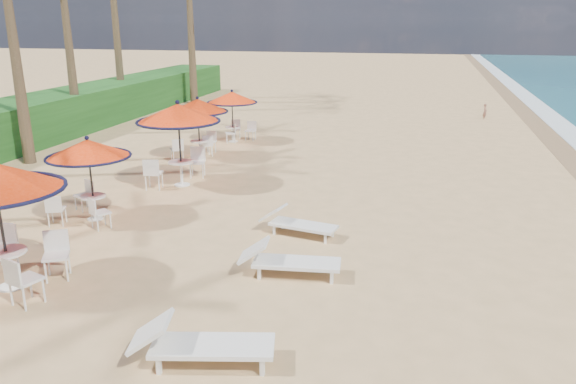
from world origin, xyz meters
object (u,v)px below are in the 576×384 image
Objects in this scene: lounger_near at (198,343)px; lounger_far at (296,222)px; station_2 at (178,121)px; station_3 at (198,113)px; station_1 at (87,159)px; lounger_mid at (286,260)px; station_0 at (0,193)px; station_4 at (233,104)px.

lounger_near is 5.58m from lounger_far.
station_2 is 1.16× the size of station_3.
station_3 is (0.11, 7.02, 0.07)m from station_1.
station_3 is 1.10× the size of lounger_mid.
station_3 is (-0.82, 3.51, -0.35)m from station_2.
station_0 is 1.33× the size of lounger_far.
station_4 reaches higher than lounger_near.
station_4 is (-0.26, 13.95, -0.31)m from station_0.
lounger_mid is at bearing -66.41° from station_4.
station_1 is (-0.66, 3.80, -0.30)m from station_0.
lounger_mid is (5.07, 1.76, -1.58)m from station_0.
lounger_near is 1.06× the size of lounger_mid.
station_2 is 3.62m from station_3.
lounger_far is at bearing -52.08° from station_3.
station_0 is at bearing -128.23° from lounger_far.
lounger_far is at bearing 40.33° from station_0.
station_1 is 1.00× the size of station_4.
station_2 is 1.21× the size of station_4.
station_3 is at bearing 103.19° from station_2.
station_2 is at bearing 102.83° from lounger_near.
lounger_far is at bearing 74.86° from lounger_near.
station_2 is at bearing -76.81° from station_3.
lounger_far is (-0.32, 2.27, -0.03)m from lounger_mid.
station_0 is 1.19× the size of station_4.
lounger_far is at bearing -63.25° from station_4.
station_3 is 1.03× the size of lounger_near.
station_0 is at bearing 148.39° from lounger_near.
lounger_near is at bearing -45.99° from station_1.
lounger_far is (5.40, 0.22, -1.31)m from station_1.
station_4 is at bearing 94.38° from lounger_near.
lounger_mid is at bearing -19.64° from station_1.
station_2 is 6.67m from station_4.
lounger_near is at bearing -105.93° from lounger_mid.
lounger_near is at bearing -72.90° from station_4.
station_4 is 1.04× the size of lounger_mid.
station_4 is (0.40, 10.15, -0.01)m from station_1.
station_2 is (0.93, 3.51, 0.42)m from station_1.
station_2 reaches higher than lounger_near.
station_1 is at bearing -166.18° from lounger_far.
station_0 is 1.13× the size of station_3.
station_2 reaches higher than lounger_mid.
station_3 reaches higher than lounger_far.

